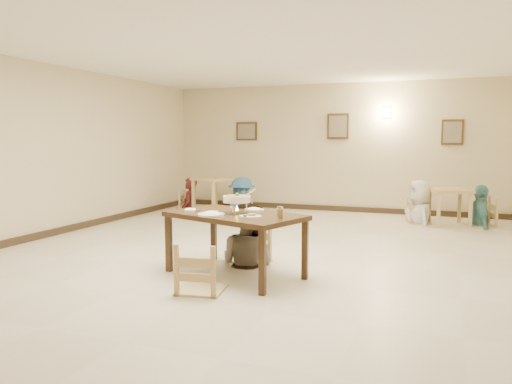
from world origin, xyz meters
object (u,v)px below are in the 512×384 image
at_px(drink_glass, 280,213).
at_px(bg_diner_c, 420,180).
at_px(bg_chair_lr, 242,195).
at_px(bg_diner_d, 482,185).
at_px(chair_far, 250,228).
at_px(chair_near, 201,245).
at_px(curry_warmer, 237,199).
at_px(bg_chair_ll, 189,192).
at_px(bg_chair_rr, 481,199).
at_px(bg_chair_rl, 420,201).
at_px(bg_diner_a, 189,178).
at_px(main_diner, 247,202).
at_px(bg_diner_b, 242,177).
at_px(bg_table_left, 215,184).
at_px(main_table, 235,220).
at_px(bg_table_right, 450,196).

bearing_deg(drink_glass, bg_diner_c, 75.74).
bearing_deg(bg_chair_lr, bg_diner_d, 88.54).
bearing_deg(chair_far, chair_near, -69.57).
xyz_separation_m(curry_warmer, bg_chair_ll, (-3.28, 4.85, -0.51)).
distance_m(chair_far, curry_warmer, 0.85).
bearing_deg(bg_diner_c, bg_chair_rr, 65.78).
bearing_deg(bg_chair_lr, bg_chair_rl, 89.05).
xyz_separation_m(chair_far, bg_diner_a, (-3.17, 4.16, 0.31)).
bearing_deg(main_diner, bg_diner_d, -110.31).
bearing_deg(bg_diner_b, bg_table_left, 82.83).
height_order(main_table, bg_chair_lr, bg_chair_lr).
xyz_separation_m(bg_chair_lr, bg_chair_rr, (5.01, 0.09, 0.11)).
relative_size(bg_chair_ll, bg_diner_b, 0.54).
bearing_deg(curry_warmer, bg_diner_b, 111.65).
relative_size(chair_near, bg_chair_lr, 1.23).
relative_size(bg_diner_b, bg_diner_d, 1.04).
xyz_separation_m(bg_chair_rl, bg_diner_c, (0.00, -0.00, 0.42)).
xyz_separation_m(curry_warmer, bg_diner_c, (1.93, 4.97, -0.09)).
distance_m(chair_far, bg_table_left, 4.84).
relative_size(bg_diner_a, bg_diner_c, 0.91).
distance_m(bg_table_right, bg_diner_c, 0.64).
distance_m(chair_near, main_diner, 1.35).
height_order(drink_glass, bg_diner_c, bg_diner_c).
xyz_separation_m(bg_chair_rr, bg_diner_d, (0.00, 0.00, 0.28)).
height_order(drink_glass, bg_table_left, drink_glass).
distance_m(chair_far, chair_near, 1.44).
distance_m(main_diner, bg_chair_lr, 4.69).
height_order(drink_glass, bg_chair_ll, drink_glass).
distance_m(main_diner, drink_glass, 1.05).
bearing_deg(bg_table_right, chair_far, -121.76).
bearing_deg(bg_diner_c, bg_table_right, 60.05).
height_order(bg_diner_b, bg_diner_d, bg_diner_b).
xyz_separation_m(bg_table_left, bg_diner_c, (4.54, 0.13, 0.20)).
height_order(main_table, bg_table_right, main_table).
bearing_deg(bg_chair_rr, bg_diner_a, -103.19).
xyz_separation_m(chair_far, bg_diner_d, (3.18, 4.26, 0.34)).
bearing_deg(main_diner, bg_diner_c, -99.21).
bearing_deg(main_table, bg_table_left, 137.15).
bearing_deg(bg_table_right, bg_diner_a, -179.47).
distance_m(bg_chair_lr, bg_diner_c, 3.89).
bearing_deg(chair_far, bg_chair_rr, 74.47).
bearing_deg(bg_diner_b, chair_far, -166.24).
xyz_separation_m(main_diner, curry_warmer, (0.09, -0.58, 0.11)).
bearing_deg(main_table, bg_diner_c, 87.57).
distance_m(main_table, bg_diner_c, 5.35).
relative_size(bg_chair_rl, bg_diner_c, 0.53).
bearing_deg(bg_diner_d, bg_diner_c, 78.56).
distance_m(bg_table_right, bg_diner_d, 0.62).
height_order(drink_glass, bg_diner_d, bg_diner_d).
bearing_deg(bg_chair_rl, bg_chair_rr, -104.83).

